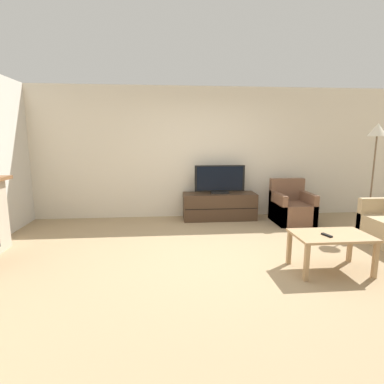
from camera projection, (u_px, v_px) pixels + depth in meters
ground_plane at (223, 255)px, 4.27m from camera, size 24.00×24.00×0.00m
wall_back at (203, 153)px, 6.30m from camera, size 12.00×0.06×2.70m
tv_stand at (219, 206)px, 6.19m from camera, size 1.49×0.52×0.54m
tv at (220, 180)px, 6.09m from camera, size 1.03×0.18×0.57m
armchair at (291, 208)px, 5.95m from camera, size 0.70×0.76×0.85m
coffee_table at (331, 239)px, 3.72m from camera, size 0.93×0.58×0.48m
remote at (327, 235)px, 3.63m from camera, size 0.08×0.16×0.02m
floor_lamp at (377, 139)px, 5.14m from camera, size 0.30×0.30×1.91m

